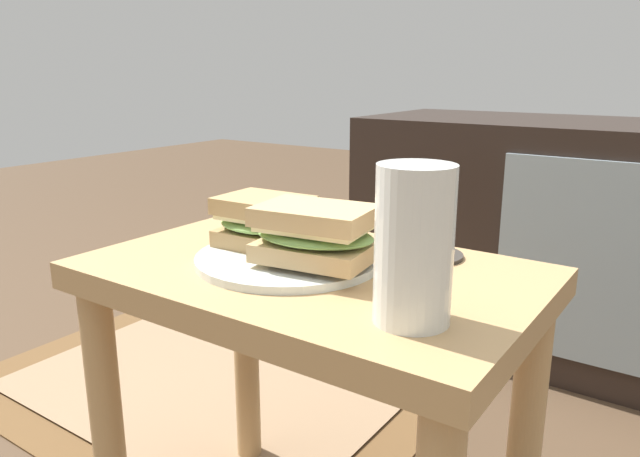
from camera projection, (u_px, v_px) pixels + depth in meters
side_table at (310, 332)px, 0.78m from camera, size 0.56×0.36×0.46m
tv_cabinet at (558, 238)px, 1.51m from camera, size 0.96×0.46×0.58m
area_rug at (232, 371)px, 1.43m from camera, size 1.00×0.90×0.01m
plate at (289, 258)px, 0.77m from camera, size 0.24×0.24×0.01m
sandwich_front at (264, 222)px, 0.80m from camera, size 0.13×0.10×0.07m
sandwich_back at (315, 233)px, 0.71m from camera, size 0.16×0.12×0.07m
beer_glass at (414, 248)px, 0.57m from camera, size 0.08×0.08×0.15m
coaster at (429, 255)px, 0.79m from camera, size 0.09×0.09×0.01m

